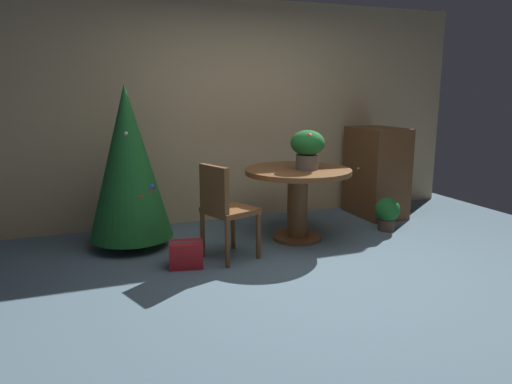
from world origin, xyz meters
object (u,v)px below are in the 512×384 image
(wooden_cabinet, at_px, (376,172))
(gift_box_red, at_px, (186,254))
(flower_vase, at_px, (307,147))
(wooden_chair_left_near, at_px, (224,206))
(holiday_tree, at_px, (128,163))
(round_dining_table, at_px, (298,188))
(potted_plant, at_px, (387,212))

(wooden_cabinet, bearing_deg, gift_box_red, -159.91)
(flower_vase, height_order, wooden_cabinet, flower_vase)
(wooden_chair_left_near, xyz_separation_m, holiday_tree, (-0.76, 0.70, 0.35))
(round_dining_table, xyz_separation_m, wooden_chair_left_near, (-0.91, -0.33, -0.04))
(flower_vase, xyz_separation_m, holiday_tree, (-1.74, 0.44, -0.13))
(gift_box_red, bearing_deg, wooden_cabinet, 20.09)
(flower_vase, bearing_deg, wooden_cabinet, 26.21)
(flower_vase, relative_size, wooden_chair_left_near, 0.45)
(holiday_tree, height_order, wooden_cabinet, holiday_tree)
(wooden_chair_left_near, relative_size, gift_box_red, 2.71)
(gift_box_red, height_order, potted_plant, potted_plant)
(potted_plant, bearing_deg, round_dining_table, 176.16)
(holiday_tree, bearing_deg, wooden_cabinet, 3.82)
(holiday_tree, distance_m, wooden_cabinet, 3.06)
(round_dining_table, xyz_separation_m, flower_vase, (0.07, -0.07, 0.44))
(flower_vase, distance_m, wooden_chair_left_near, 1.12)
(flower_vase, height_order, gift_box_red, flower_vase)
(holiday_tree, xyz_separation_m, potted_plant, (2.76, -0.44, -0.65))
(round_dining_table, bearing_deg, gift_box_red, -162.86)
(round_dining_table, distance_m, gift_box_red, 1.42)
(potted_plant, bearing_deg, gift_box_red, -172.23)
(wooden_chair_left_near, distance_m, gift_box_red, 0.55)
(wooden_chair_left_near, xyz_separation_m, gift_box_red, (-0.38, -0.07, -0.39))
(round_dining_table, relative_size, wooden_cabinet, 1.00)
(flower_vase, relative_size, wooden_cabinet, 0.36)
(flower_vase, height_order, holiday_tree, holiday_tree)
(gift_box_red, relative_size, wooden_cabinet, 0.30)
(round_dining_table, distance_m, wooden_chair_left_near, 0.97)
(wooden_chair_left_near, bearing_deg, potted_plant, 7.35)
(flower_vase, height_order, potted_plant, flower_vase)
(wooden_chair_left_near, height_order, gift_box_red, wooden_chair_left_near)
(wooden_chair_left_near, relative_size, potted_plant, 2.36)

